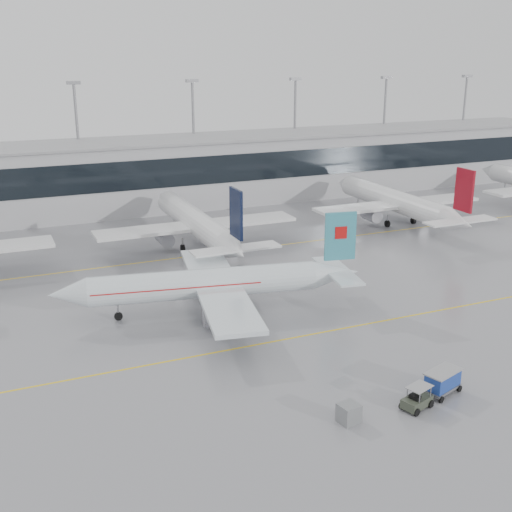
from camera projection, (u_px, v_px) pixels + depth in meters
name	position (u px, v px, depth m)	size (l,w,h in m)	color
ground	(303.00, 336.00, 64.75)	(320.00, 320.00, 0.00)	gray
taxi_line_main	(303.00, 336.00, 64.75)	(120.00, 0.25, 0.01)	yellow
taxi_line_north	(206.00, 254.00, 91.00)	(120.00, 0.25, 0.01)	yellow
terminal	(148.00, 175.00, 117.19)	(180.00, 15.00, 12.00)	#A9A8AC
terminal_glass	(158.00, 174.00, 110.13)	(180.00, 0.20, 5.00)	black
terminal_roof	(146.00, 141.00, 115.32)	(182.00, 16.00, 0.40)	gray
light_masts	(138.00, 131.00, 120.22)	(156.40, 1.00, 22.60)	gray
air_canada_jet	(216.00, 283.00, 69.88)	(34.19, 27.08, 10.52)	silver
parked_jet_c	(197.00, 223.00, 93.11)	(29.64, 36.96, 11.72)	white
parked_jet_d	(397.00, 202.00, 106.36)	(29.64, 36.96, 11.72)	white
baggage_tug	(417.00, 401.00, 51.38)	(3.95, 2.34, 1.88)	#363C2F
baggage_cart	(443.00, 380.00, 53.49)	(3.77, 2.82, 2.08)	gray
gse_unit	(349.00, 413.00, 49.42)	(1.54, 1.43, 1.54)	slate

